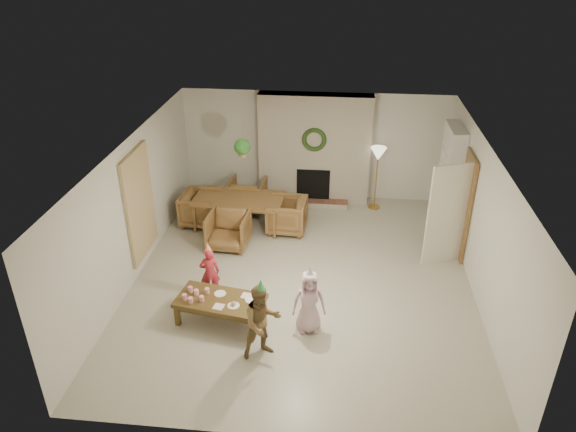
# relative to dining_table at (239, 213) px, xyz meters

# --- Properties ---
(floor) EXTENTS (7.00, 7.00, 0.00)m
(floor) POSITION_rel_dining_table_xyz_m (1.49, -1.79, -0.33)
(floor) COLOR #B7B29E
(floor) RESTS_ON ground
(ceiling) EXTENTS (7.00, 7.00, 0.00)m
(ceiling) POSITION_rel_dining_table_xyz_m (1.49, -1.79, 2.17)
(ceiling) COLOR white
(ceiling) RESTS_ON wall_back
(wall_back) EXTENTS (7.00, 0.00, 7.00)m
(wall_back) POSITION_rel_dining_table_xyz_m (1.49, 1.71, 0.92)
(wall_back) COLOR silver
(wall_back) RESTS_ON floor
(wall_front) EXTENTS (7.00, 0.00, 7.00)m
(wall_front) POSITION_rel_dining_table_xyz_m (1.49, -5.29, 0.92)
(wall_front) COLOR silver
(wall_front) RESTS_ON floor
(wall_left) EXTENTS (0.00, 7.00, 7.00)m
(wall_left) POSITION_rel_dining_table_xyz_m (-1.51, -1.79, 0.92)
(wall_left) COLOR silver
(wall_left) RESTS_ON floor
(wall_right) EXTENTS (0.00, 7.00, 7.00)m
(wall_right) POSITION_rel_dining_table_xyz_m (4.49, -1.79, 0.92)
(wall_right) COLOR silver
(wall_right) RESTS_ON floor
(fireplace_mass) EXTENTS (2.50, 0.40, 2.50)m
(fireplace_mass) POSITION_rel_dining_table_xyz_m (1.49, 1.51, 0.92)
(fireplace_mass) COLOR #5D2D18
(fireplace_mass) RESTS_ON floor
(fireplace_hearth) EXTENTS (1.60, 0.30, 0.12)m
(fireplace_hearth) POSITION_rel_dining_table_xyz_m (1.49, 1.16, -0.27)
(fireplace_hearth) COLOR #60291A
(fireplace_hearth) RESTS_ON floor
(fireplace_firebox) EXTENTS (0.75, 0.12, 0.75)m
(fireplace_firebox) POSITION_rel_dining_table_xyz_m (1.49, 1.33, 0.12)
(fireplace_firebox) COLOR black
(fireplace_firebox) RESTS_ON floor
(fireplace_wreath) EXTENTS (0.54, 0.10, 0.54)m
(fireplace_wreath) POSITION_rel_dining_table_xyz_m (1.49, 1.28, 1.22)
(fireplace_wreath) COLOR #203C16
(fireplace_wreath) RESTS_ON fireplace_mass
(floor_lamp_base) EXTENTS (0.27, 0.27, 0.03)m
(floor_lamp_base) POSITION_rel_dining_table_xyz_m (2.90, 1.21, -0.31)
(floor_lamp_base) COLOR gold
(floor_lamp_base) RESTS_ON floor
(floor_lamp_post) EXTENTS (0.03, 0.03, 1.30)m
(floor_lamp_post) POSITION_rel_dining_table_xyz_m (2.90, 1.21, 0.35)
(floor_lamp_post) COLOR gold
(floor_lamp_post) RESTS_ON floor
(floor_lamp_shade) EXTENTS (0.35, 0.35, 0.29)m
(floor_lamp_shade) POSITION_rel_dining_table_xyz_m (2.90, 1.21, 0.98)
(floor_lamp_shade) COLOR beige
(floor_lamp_shade) RESTS_ON floor_lamp_post
(bookshelf_carcass) EXTENTS (0.30, 1.00, 2.20)m
(bookshelf_carcass) POSITION_rel_dining_table_xyz_m (4.33, 0.51, 0.77)
(bookshelf_carcass) COLOR white
(bookshelf_carcass) RESTS_ON floor
(bookshelf_shelf_a) EXTENTS (0.30, 0.92, 0.03)m
(bookshelf_shelf_a) POSITION_rel_dining_table_xyz_m (4.31, 0.51, 0.12)
(bookshelf_shelf_a) COLOR white
(bookshelf_shelf_a) RESTS_ON bookshelf_carcass
(bookshelf_shelf_b) EXTENTS (0.30, 0.92, 0.03)m
(bookshelf_shelf_b) POSITION_rel_dining_table_xyz_m (4.31, 0.51, 0.52)
(bookshelf_shelf_b) COLOR white
(bookshelf_shelf_b) RESTS_ON bookshelf_carcass
(bookshelf_shelf_c) EXTENTS (0.30, 0.92, 0.03)m
(bookshelf_shelf_c) POSITION_rel_dining_table_xyz_m (4.31, 0.51, 0.92)
(bookshelf_shelf_c) COLOR white
(bookshelf_shelf_c) RESTS_ON bookshelf_carcass
(bookshelf_shelf_d) EXTENTS (0.30, 0.92, 0.03)m
(bookshelf_shelf_d) POSITION_rel_dining_table_xyz_m (4.31, 0.51, 1.32)
(bookshelf_shelf_d) COLOR white
(bookshelf_shelf_d) RESTS_ON bookshelf_carcass
(books_row_lower) EXTENTS (0.20, 0.40, 0.24)m
(books_row_lower) POSITION_rel_dining_table_xyz_m (4.29, 0.36, 0.26)
(books_row_lower) COLOR maroon
(books_row_lower) RESTS_ON bookshelf_shelf_a
(books_row_mid) EXTENTS (0.20, 0.44, 0.24)m
(books_row_mid) POSITION_rel_dining_table_xyz_m (4.29, 0.56, 0.66)
(books_row_mid) COLOR navy
(books_row_mid) RESTS_ON bookshelf_shelf_b
(books_row_upper) EXTENTS (0.20, 0.36, 0.22)m
(books_row_upper) POSITION_rel_dining_table_xyz_m (4.29, 0.41, 1.05)
(books_row_upper) COLOR gold
(books_row_upper) RESTS_ON bookshelf_shelf_c
(door_frame) EXTENTS (0.05, 0.86, 2.04)m
(door_frame) POSITION_rel_dining_table_xyz_m (4.45, -0.59, 0.69)
(door_frame) COLOR brown
(door_frame) RESTS_ON floor
(door_leaf) EXTENTS (0.77, 0.32, 2.00)m
(door_leaf) POSITION_rel_dining_table_xyz_m (4.07, -0.97, 0.67)
(door_leaf) COLOR beige
(door_leaf) RESTS_ON floor
(curtain_panel) EXTENTS (0.06, 1.20, 2.00)m
(curtain_panel) POSITION_rel_dining_table_xyz_m (-1.47, -1.59, 0.92)
(curtain_panel) COLOR beige
(curtain_panel) RESTS_ON wall_left
(dining_table) EXTENTS (1.93, 1.16, 0.66)m
(dining_table) POSITION_rel_dining_table_xyz_m (0.00, 0.00, 0.00)
(dining_table) COLOR brown
(dining_table) RESTS_ON floor
(dining_chair_near) EXTENTS (0.82, 0.85, 0.73)m
(dining_chair_near) POSITION_rel_dining_table_xyz_m (-0.05, -0.82, 0.03)
(dining_chair_near) COLOR brown
(dining_chair_near) RESTS_ON floor
(dining_chair_far) EXTENTS (0.82, 0.85, 0.73)m
(dining_chair_far) POSITION_rel_dining_table_xyz_m (0.05, 0.82, 0.03)
(dining_chair_far) COLOR brown
(dining_chair_far) RESTS_ON floor
(dining_chair_left) EXTENTS (0.85, 0.82, 0.73)m
(dining_chair_left) POSITION_rel_dining_table_xyz_m (-0.82, 0.05, 0.03)
(dining_chair_left) COLOR brown
(dining_chair_left) RESTS_ON floor
(dining_chair_right) EXTENTS (0.85, 0.82, 0.73)m
(dining_chair_right) POSITION_rel_dining_table_xyz_m (1.03, -0.06, 0.03)
(dining_chair_right) COLOR brown
(dining_chair_right) RESTS_ON floor
(hanging_plant_cord) EXTENTS (0.01, 0.01, 0.70)m
(hanging_plant_cord) POSITION_rel_dining_table_xyz_m (0.19, -0.29, 1.82)
(hanging_plant_cord) COLOR tan
(hanging_plant_cord) RESTS_ON ceiling
(hanging_plant_pot) EXTENTS (0.16, 0.16, 0.12)m
(hanging_plant_pot) POSITION_rel_dining_table_xyz_m (0.19, -0.29, 1.47)
(hanging_plant_pot) COLOR #966230
(hanging_plant_pot) RESTS_ON hanging_plant_cord
(hanging_plant_foliage) EXTENTS (0.32, 0.32, 0.32)m
(hanging_plant_foliage) POSITION_rel_dining_table_xyz_m (0.19, -0.29, 1.59)
(hanging_plant_foliage) COLOR #1C501A
(hanging_plant_foliage) RESTS_ON hanging_plant_pot
(coffee_table_top) EXTENTS (1.49, 0.92, 0.06)m
(coffee_table_top) POSITION_rel_dining_table_xyz_m (0.29, -3.13, 0.07)
(coffee_table_top) COLOR brown
(coffee_table_top) RESTS_ON floor
(coffee_table_apron) EXTENTS (1.36, 0.80, 0.09)m
(coffee_table_apron) POSITION_rel_dining_table_xyz_m (0.29, -3.13, -0.01)
(coffee_table_apron) COLOR brown
(coffee_table_apron) RESTS_ON floor
(coffee_leg_fl) EXTENTS (0.09, 0.09, 0.36)m
(coffee_leg_fl) POSITION_rel_dining_table_xyz_m (-0.38, -3.30, -0.15)
(coffee_leg_fl) COLOR brown
(coffee_leg_fl) RESTS_ON floor
(coffee_leg_fr) EXTENTS (0.09, 0.09, 0.36)m
(coffee_leg_fr) POSITION_rel_dining_table_xyz_m (0.87, -3.51, -0.15)
(coffee_leg_fr) COLOR brown
(coffee_leg_fr) RESTS_ON floor
(coffee_leg_bl) EXTENTS (0.09, 0.09, 0.36)m
(coffee_leg_bl) POSITION_rel_dining_table_xyz_m (-0.28, -2.74, -0.15)
(coffee_leg_bl) COLOR brown
(coffee_leg_bl) RESTS_ON floor
(coffee_leg_br) EXTENTS (0.09, 0.09, 0.36)m
(coffee_leg_br) POSITION_rel_dining_table_xyz_m (0.96, -2.96, -0.15)
(coffee_leg_br) COLOR brown
(coffee_leg_br) RESTS_ON floor
(cup_a) EXTENTS (0.09, 0.09, 0.10)m
(cup_a) POSITION_rel_dining_table_xyz_m (-0.26, -3.19, 0.15)
(cup_a) COLOR white
(cup_a) RESTS_ON coffee_table_top
(cup_b) EXTENTS (0.09, 0.09, 0.10)m
(cup_b) POSITION_rel_dining_table_xyz_m (-0.22, -2.98, 0.15)
(cup_b) COLOR white
(cup_b) RESTS_ON coffee_table_top
(cup_c) EXTENTS (0.09, 0.09, 0.10)m
(cup_c) POSITION_rel_dining_table_xyz_m (-0.14, -3.27, 0.15)
(cup_c) COLOR white
(cup_c) RESTS_ON coffee_table_top
(cup_d) EXTENTS (0.09, 0.09, 0.10)m
(cup_d) POSITION_rel_dining_table_xyz_m (-0.11, -3.06, 0.15)
(cup_d) COLOR white
(cup_d) RESTS_ON coffee_table_top
(cup_e) EXTENTS (0.09, 0.09, 0.10)m
(cup_e) POSITION_rel_dining_table_xyz_m (0.02, -3.21, 0.15)
(cup_e) COLOR white
(cup_e) RESTS_ON coffee_table_top
(cup_f) EXTENTS (0.09, 0.09, 0.10)m
(cup_f) POSITION_rel_dining_table_xyz_m (0.06, -3.00, 0.15)
(cup_f) COLOR white
(cup_f) RESTS_ON coffee_table_top
(plate_a) EXTENTS (0.22, 0.22, 0.01)m
(plate_a) POSITION_rel_dining_table_xyz_m (0.26, -2.99, 0.10)
(plate_a) COLOR white
(plate_a) RESTS_ON coffee_table_top
(plate_b) EXTENTS (0.22, 0.22, 0.01)m
(plate_b) POSITION_rel_dining_table_xyz_m (0.54, -3.28, 0.10)
(plate_b) COLOR white
(plate_b) RESTS_ON coffee_table_top
(plate_c) EXTENTS (0.22, 0.22, 0.01)m
(plate_c) POSITION_rel_dining_table_xyz_m (0.79, -3.10, 0.10)
(plate_c) COLOR white
(plate_c) RESTS_ON coffee_table_top
(food_scoop) EXTENTS (0.09, 0.09, 0.07)m
(food_scoop) POSITION_rel_dining_table_xyz_m (0.54, -3.28, 0.14)
(food_scoop) COLOR tan
(food_scoop) RESTS_ON plate_b
(napkin_left) EXTENTS (0.19, 0.19, 0.01)m
(napkin_left) POSITION_rel_dining_table_xyz_m (0.31, -3.33, 0.10)
(napkin_left) COLOR #FFBBC0
(napkin_left) RESTS_ON coffee_table_top
(napkin_right) EXTENTS (0.19, 0.19, 0.01)m
(napkin_right) POSITION_rel_dining_table_xyz_m (0.69, -3.00, 0.10)
(napkin_right) COLOR #FFBBC0
(napkin_right) RESTS_ON coffee_table_top
(child_red) EXTENTS (0.39, 0.31, 0.93)m
(child_red) POSITION_rel_dining_table_xyz_m (-0.03, -2.46, 0.14)
(child_red) COLOR #B32631
(child_red) RESTS_ON floor
(party_hat_red) EXTENTS (0.13, 0.13, 0.18)m
(party_hat_red) POSITION_rel_dining_table_xyz_m (-0.03, -2.46, 0.64)
(party_hat_red) COLOR #F2BE50
(party_hat_red) RESTS_ON child_red
(child_plaid) EXTENTS (0.73, 0.67, 1.20)m
(child_plaid) POSITION_rel_dining_table_xyz_m (1.07, -3.83, 0.27)
(child_plaid) COLOR brown
(child_plaid) RESTS_ON floor
(party_hat_plaid) EXTENTS (0.16, 0.16, 0.20)m
(party_hat_plaid) POSITION_rel_dining_table_xyz_m (1.07, -3.83, 0.92)
(party_hat_plaid) COLOR #48AA4F
(party_hat_plaid) RESTS_ON child_plaid
(child_pink) EXTENTS (0.56, 0.41, 1.06)m
(child_pink) POSITION_rel_dining_table_xyz_m (1.71, -3.19, 0.20)
(child_pink) COLOR beige
(child_pink) RESTS_ON floor
(party_hat_pink) EXTENTS (0.14, 0.14, 0.19)m
(party_hat_pink) POSITION_rel_dining_table_xyz_m (1.71, -3.19, 0.78)
(party_hat_pink) COLOR silver
(party_hat_pink) RESTS_ON child_pink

